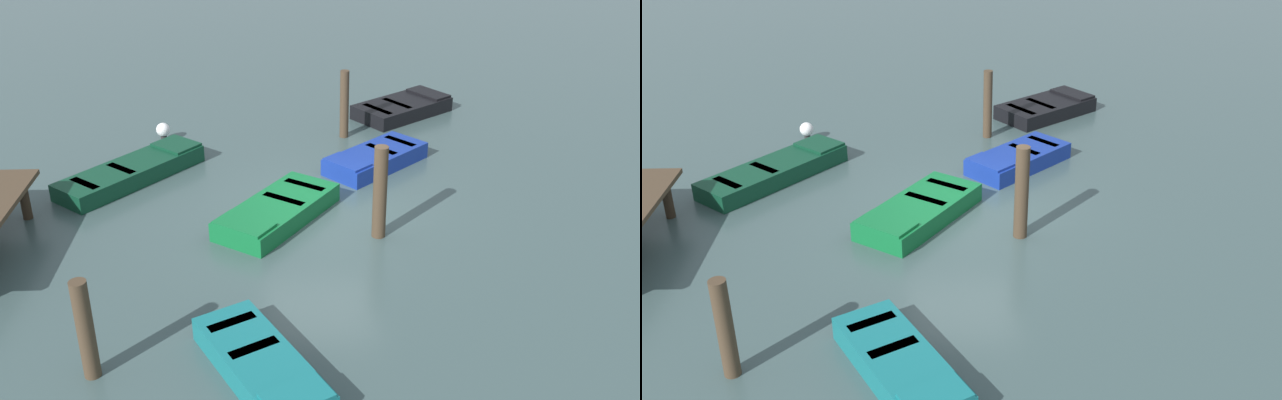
{
  "view_description": "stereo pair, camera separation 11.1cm",
  "coord_description": "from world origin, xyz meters",
  "views": [
    {
      "loc": [
        -13.71,
        1.42,
        7.26
      ],
      "look_at": [
        0.0,
        0.0,
        0.35
      ],
      "focal_mm": 41.07,
      "sensor_mm": 36.0,
      "label": 1
    },
    {
      "loc": [
        -13.72,
        1.31,
        7.26
      ],
      "look_at": [
        0.0,
        0.0,
        0.35
      ],
      "focal_mm": 41.07,
      "sensor_mm": 36.0,
      "label": 2
    }
  ],
  "objects": [
    {
      "name": "ground_plane",
      "position": [
        0.0,
        0.0,
        0.0
      ],
      "size": [
        80.0,
        80.0,
        0.0
      ],
      "primitive_type": "plane",
      "color": "#384C4C"
    },
    {
      "name": "rowboat_green",
      "position": [
        -0.15,
        0.92,
        0.22
      ],
      "size": [
        3.11,
        2.81,
        0.46
      ],
      "rotation": [
        0.0,
        0.0,
        2.48
      ],
      "color": "#0F602D",
      "rests_on": "ground_plane"
    },
    {
      "name": "rowboat_black",
      "position": [
        5.94,
        -3.0,
        0.22
      ],
      "size": [
        2.69,
        3.08,
        0.46
      ],
      "rotation": [
        0.0,
        0.0,
        5.29
      ],
      "color": "black",
      "rests_on": "ground_plane"
    },
    {
      "name": "rowboat_teal",
      "position": [
        -5.09,
        1.4,
        0.22
      ],
      "size": [
        2.91,
        2.11,
        0.46
      ],
      "rotation": [
        0.0,
        0.0,
        3.59
      ],
      "color": "#14666B",
      "rests_on": "ground_plane"
    },
    {
      "name": "rowboat_dark_green",
      "position": [
        2.22,
        4.18,
        0.22
      ],
      "size": [
        3.42,
        3.3,
        0.46
      ],
      "rotation": [
        0.0,
        0.0,
        5.53
      ],
      "color": "#0C3823",
      "rests_on": "ground_plane"
    },
    {
      "name": "rowboat_blue",
      "position": [
        2.37,
        -1.59,
        0.22
      ],
      "size": [
        2.58,
        2.77,
        0.46
      ],
      "rotation": [
        0.0,
        0.0,
        2.26
      ],
      "color": "navy",
      "rests_on": "ground_plane"
    },
    {
      "name": "mooring_piling_far_right",
      "position": [
        -4.78,
        3.92,
        0.83
      ],
      "size": [
        0.26,
        0.26,
        1.66
      ],
      "primitive_type": "cylinder",
      "color": "#423323",
      "rests_on": "ground_plane"
    },
    {
      "name": "mooring_piling_far_left",
      "position": [
        4.41,
        -1.1,
        0.91
      ],
      "size": [
        0.23,
        0.23,
        1.82
      ],
      "primitive_type": "cylinder",
      "color": "#423323",
      "rests_on": "ground_plane"
    },
    {
      "name": "mooring_piling_mid_left",
      "position": [
        -1.03,
        -1.08,
        0.97
      ],
      "size": [
        0.28,
        0.28,
        1.94
      ],
      "primitive_type": "cylinder",
      "color": "#423323",
      "rests_on": "ground_plane"
    },
    {
      "name": "marker_buoy",
      "position": [
        4.64,
        3.67,
        0.29
      ],
      "size": [
        0.36,
        0.36,
        0.48
      ],
      "color": "#262626",
      "rests_on": "ground_plane"
    }
  ]
}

